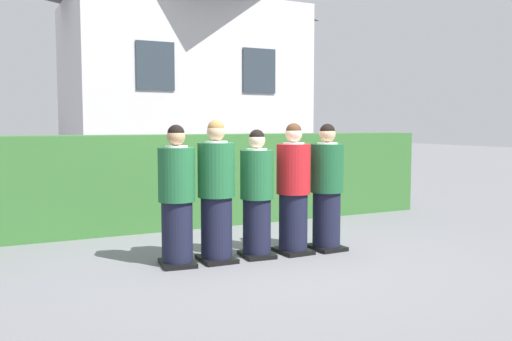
% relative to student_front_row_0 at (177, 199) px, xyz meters
% --- Properties ---
extents(ground_plane, '(60.00, 60.00, 0.00)m').
position_rel_student_front_row_0_xyz_m(ground_plane, '(0.98, -0.04, -0.76)').
color(ground_plane, slate).
extents(student_front_row_0, '(0.42, 0.53, 1.60)m').
position_rel_student_front_row_0_xyz_m(student_front_row_0, '(0.00, 0.00, 0.00)').
color(student_front_row_0, black).
rests_on(student_front_row_0, ground).
extents(student_front_row_1, '(0.43, 0.52, 1.65)m').
position_rel_student_front_row_0_xyz_m(student_front_row_1, '(0.47, -0.02, 0.03)').
color(student_front_row_1, black).
rests_on(student_front_row_1, ground).
extents(student_front_row_2, '(0.40, 0.47, 1.54)m').
position_rel_student_front_row_0_xyz_m(student_front_row_2, '(0.99, -0.05, -0.03)').
color(student_front_row_2, black).
rests_on(student_front_row_2, ground).
extents(student_in_red_blazer, '(0.42, 0.51, 1.62)m').
position_rel_student_front_row_0_xyz_m(student_in_red_blazer, '(1.49, -0.06, 0.01)').
color(student_in_red_blazer, black).
rests_on(student_in_red_blazer, ground).
extents(student_front_row_4, '(0.42, 0.51, 1.61)m').
position_rel_student_front_row_0_xyz_m(student_front_row_4, '(1.97, -0.09, 0.01)').
color(student_front_row_4, black).
rests_on(student_front_row_4, ground).
extents(hedge, '(8.52, 0.70, 1.44)m').
position_rel_student_front_row_0_xyz_m(hedge, '(0.98, 2.31, -0.04)').
color(hedge, '#33662D').
rests_on(hedge, ground).
extents(school_building_main, '(6.27, 4.23, 6.50)m').
position_rel_student_front_row_0_xyz_m(school_building_main, '(3.07, 8.52, 2.57)').
color(school_building_main, silver).
rests_on(school_building_main, ground).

